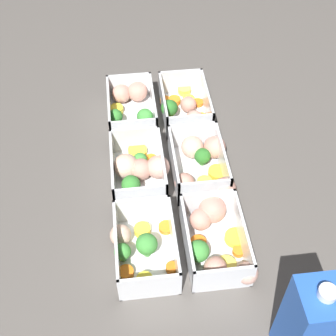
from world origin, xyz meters
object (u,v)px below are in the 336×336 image
Objects in this scene: container_near_left at (131,105)px; container_far_left at (184,108)px; container_far_center at (203,165)px; container_far_right at (214,239)px; container_near_right at (141,247)px; container_near_center at (139,169)px; juice_carton at (309,327)px.

container_far_left is at bearing 80.47° from container_near_left.
container_far_right is at bearing -3.14° from container_far_center.
container_near_left is 0.38m from container_near_right.
container_near_right is 0.13m from container_far_right.
container_near_right is at bearing -89.42° from container_far_right.
container_near_right is at bearing -3.22° from container_near_center.
container_near_center is 1.07× the size of container_near_right.
container_near_center is 0.87× the size of juice_carton.
container_near_left is at bearing -179.20° from container_near_center.
container_near_right is at bearing -1.12° from container_near_left.
container_near_left is at bearing -146.50° from container_far_center.
container_near_left is at bearing -159.84° from juice_carton.
container_far_right is (-0.00, 0.13, 0.00)m from container_near_right.
container_far_left is at bearing -176.11° from container_far_center.
container_near_right is at bearing -38.23° from container_far_center.
container_far_right is 0.23m from juice_carton.
container_far_left is (-0.36, 0.13, -0.00)m from container_near_right.
container_near_right is 0.95× the size of container_far_left.
container_near_right is 0.23m from container_far_center.
container_near_center is 0.95× the size of container_far_center.
container_far_right is at bearing 90.58° from container_near_right.
container_far_right is at bearing 0.41° from container_far_left.
container_near_left and container_far_center have the same top height.
container_near_right and container_far_center have the same top height.
container_near_center is 0.22m from container_far_right.
container_near_center is (0.20, 0.00, 0.00)m from container_near_left.
container_near_center and container_far_left have the same top height.
container_far_center is 0.39m from juice_carton.
container_far_center and container_far_right have the same top height.
container_far_center is at bearing 3.89° from container_far_left.
container_near_center is at bearing 0.80° from container_near_left.
container_far_center is at bearing -168.07° from juice_carton.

